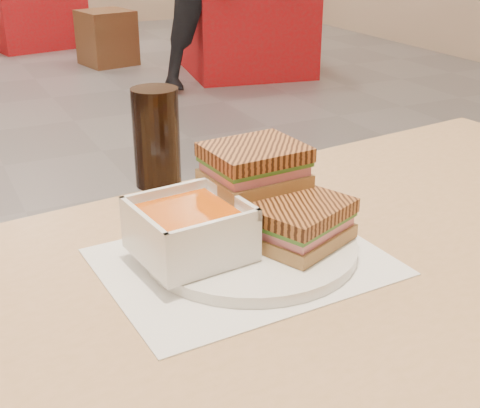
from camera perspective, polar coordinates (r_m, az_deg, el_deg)
name	(u,v)px	position (r m, az deg, el deg)	size (l,w,h in m)	color
main_table	(358,336)	(0.89, 10.20, -11.20)	(1.27, 0.83, 0.75)	tan
tray_liner	(244,262)	(0.80, 0.31, -5.03)	(0.35, 0.28, 0.00)	white
plate	(251,247)	(0.82, 0.92, -3.71)	(0.27, 0.27, 0.01)	white
soup_bowl	(190,231)	(0.78, -4.38, -2.37)	(0.13, 0.13, 0.07)	white
panini_lower	(299,222)	(0.81, 5.18, -1.58)	(0.15, 0.13, 0.05)	#A67B44
panini_upper	(254,166)	(0.84, 1.26, 3.35)	(0.13, 0.11, 0.05)	#A67B44
cola_glass	(156,138)	(1.02, -7.25, 5.73)	(0.07, 0.07, 0.15)	black
bg_table_1	(246,21)	(5.28, 0.54, 15.59)	(1.04, 1.04, 0.79)	#BE060E
bg_table_2	(30,7)	(6.73, -17.71, 15.94)	(0.94, 0.94, 0.71)	#BE060E
bg_chair_1l	(107,38)	(5.69, -11.46, 13.94)	(0.46, 0.46, 0.44)	brown
bg_chair_1r	(256,34)	(5.84, 1.38, 14.50)	(0.46, 0.46, 0.41)	brown
bg_chair_2r	(24,15)	(7.01, -18.21, 15.27)	(0.53, 0.53, 0.49)	brown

